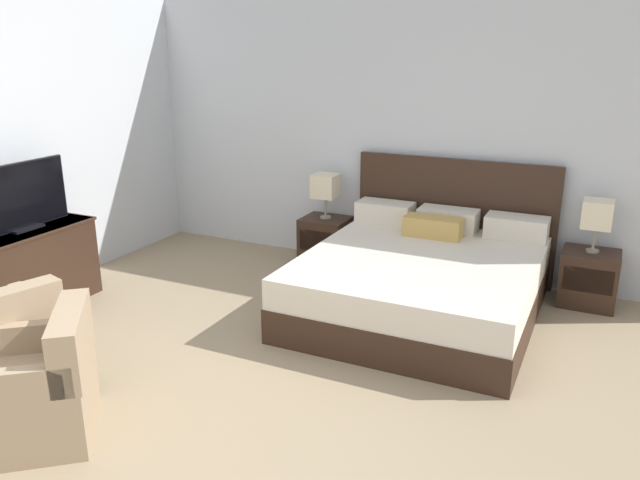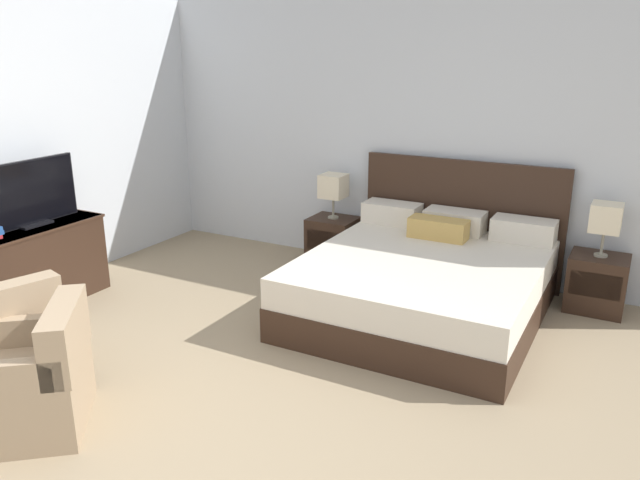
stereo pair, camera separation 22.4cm
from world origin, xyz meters
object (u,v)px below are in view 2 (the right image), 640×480
bed (425,281)px  tv (29,194)px  armchair_by_window (0,343)px  nightstand_left (333,241)px  armchair_companion (30,383)px  nightstand_right (597,283)px  table_lamp_left (333,187)px  table_lamp_right (606,218)px  dresser (36,263)px

bed → tv: (-3.06, -1.37, 0.69)m
armchair_by_window → nightstand_left: bearing=74.8°
armchair_companion → nightstand_right: bearing=51.1°
table_lamp_left → table_lamp_right: same height
table_lamp_right → dresser: table_lamp_right is taller
bed → tv: tv is taller
table_lamp_right → table_lamp_left: bearing=180.0°
armchair_companion → tv: bearing=140.0°
bed → nightstand_right: size_ratio=4.33×
dresser → armchair_companion: bearing=-39.5°
table_lamp_right → armchair_companion: table_lamp_right is taller
table_lamp_left → dresser: 2.84m
bed → nightstand_left: size_ratio=4.33×
nightstand_right → armchair_by_window: size_ratio=0.57×
table_lamp_left → armchair_by_window: table_lamp_left is taller
dresser → armchair_by_window: 1.39m
table_lamp_left → table_lamp_right: (2.53, 0.00, 0.00)m
table_lamp_left → armchair_by_window: size_ratio=0.53×
tv → armchair_companion: (1.55, -1.30, -0.69)m
nightstand_right → table_lamp_left: 2.59m
bed → dresser: 3.36m
bed → armchair_by_window: size_ratio=2.47×
nightstand_left → table_lamp_left: table_lamp_left is taller
bed → armchair_companion: size_ratio=2.19×
table_lamp_left → nightstand_left: bearing=-90.0°
nightstand_left → tv: tv is taller
nightstand_left → table_lamp_left: 0.57m
bed → tv: bearing=-155.9°
bed → table_lamp_left: 1.57m
nightstand_left → table_lamp_right: (2.53, 0.00, 0.57)m
nightstand_left → nightstand_right: size_ratio=1.00×
nightstand_right → tv: (-4.32, -2.13, 0.74)m
table_lamp_left → bed: bearing=-31.1°
nightstand_right → tv: tv is taller
bed → armchair_companion: bed is taller
table_lamp_right → armchair_by_window: (-3.40, -3.19, -0.53)m
dresser → tv: (0.00, 0.02, 0.61)m
nightstand_left → armchair_companion: 3.44m
armchair_companion → armchair_by_window: bearing=158.5°
bed → table_lamp_left: (-1.26, 0.76, 0.52)m
bed → table_lamp_right: (1.26, 0.76, 0.52)m
table_lamp_left → dresser: bearing=-129.9°
table_lamp_left → armchair_companion: bearing=-94.1°
armchair_by_window → nightstand_right: bearing=43.2°
bed → nightstand_right: 1.48m
table_lamp_left → armchair_companion: 3.48m
nightstand_left → table_lamp_left: (0.00, 0.00, 0.57)m
table_lamp_left → nightstand_right: bearing=-0.0°
dresser → table_lamp_right: bearing=26.5°
table_lamp_right → armchair_by_window: 4.69m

